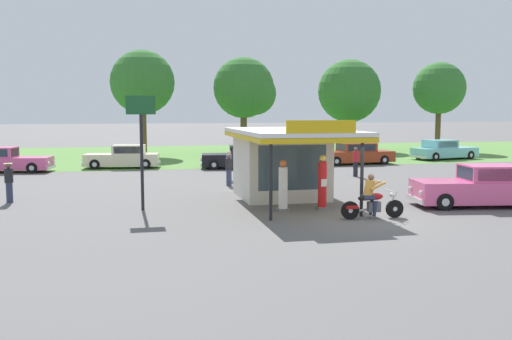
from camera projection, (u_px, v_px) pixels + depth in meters
name	position (u px, v px, depth m)	size (l,w,h in m)	color
ground_plane	(364.00, 219.00, 19.29)	(300.00, 300.00, 0.00)	#5B5959
grass_verge_strip	(225.00, 154.00, 48.42)	(120.00, 24.00, 0.01)	#56843D
service_station_kiosk	(283.00, 158.00, 23.67)	(4.24, 7.43, 3.45)	beige
gas_pump_nearside	(283.00, 188.00, 20.80)	(0.44, 0.44, 1.93)	slate
gas_pump_offside	(322.00, 184.00, 21.12)	(0.44, 0.44, 2.10)	slate
motorcycle_with_rider	(372.00, 200.00, 19.32)	(2.30, 0.70, 1.58)	black
featured_classic_sedan	(480.00, 188.00, 21.86)	(5.38, 2.66, 1.64)	#E55993
parked_car_back_row_centre	(240.00, 158.00, 36.35)	(5.18, 2.55, 1.49)	black
parked_car_back_row_left	(123.00, 158.00, 36.48)	(5.10, 2.33, 1.53)	beige
parked_car_back_row_right	(355.00, 154.00, 39.13)	(5.66, 2.26, 1.50)	#993819
parked_car_back_row_far_left	(444.00, 150.00, 43.08)	(5.68, 3.02, 1.51)	#7AC6D1
parked_car_back_row_centre_left	(4.00, 161.00, 34.02)	(5.69, 2.54, 1.54)	#E55993
bystander_chatting_near_pumps	(356.00, 161.00, 31.66)	(0.34, 0.34, 1.69)	black
bystander_standing_back_lot	(229.00, 165.00, 29.84)	(0.34, 0.34, 1.64)	brown
bystander_strolling_foreground	(229.00, 169.00, 27.79)	(0.34, 0.34, 1.61)	#2D3351
bystander_leaning_by_kiosk	(9.00, 181.00, 22.66)	(0.36, 0.36, 1.65)	#2D3351
tree_oak_right	(246.00, 89.00, 48.52)	(5.40, 5.35, 8.47)	brown
tree_oak_centre	(439.00, 89.00, 51.55)	(4.82, 4.82, 8.28)	brown
tree_oak_left	(350.00, 92.00, 52.86)	(5.98, 5.98, 8.64)	brown
tree_oak_far_right	(143.00, 82.00, 46.03)	(5.34, 5.34, 8.82)	brown
roadside_pole_sign	(141.00, 132.00, 20.79)	(1.10, 0.12, 4.33)	black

